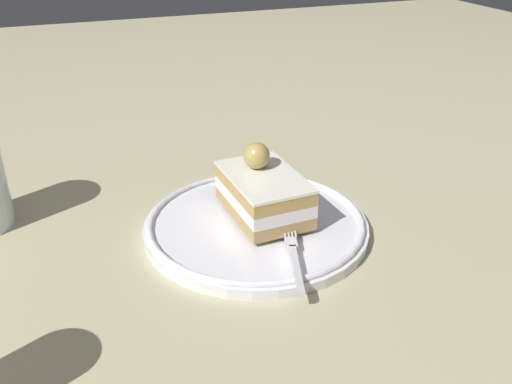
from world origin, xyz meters
name	(u,v)px	position (x,y,z in m)	size (l,w,h in m)	color
ground_plane	(237,224)	(0.00, 0.00, 0.00)	(2.40, 2.40, 0.00)	#B8AF87
dessert_plate	(256,225)	(-0.02, -0.01, 0.01)	(0.23, 0.23, 0.02)	white
cake_slice	(263,192)	(-0.01, -0.03, 0.04)	(0.11, 0.07, 0.07)	tan
fork	(294,254)	(-0.10, -0.02, 0.02)	(0.11, 0.04, 0.00)	silver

